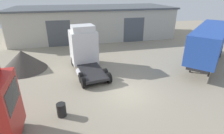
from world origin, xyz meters
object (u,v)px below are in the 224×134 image
container_trailer_green (209,41)px  gravel_pile (23,60)px  oil_drum (61,110)px  tractor_unit_white (84,49)px

container_trailer_green → gravel_pile: 18.92m
container_trailer_green → oil_drum: bearing=-22.8°
tractor_unit_white → container_trailer_green: 12.79m
tractor_unit_white → container_trailer_green: (12.60, -2.09, 0.53)m
gravel_pile → oil_drum: size_ratio=5.04×
tractor_unit_white → oil_drum: 7.83m
tractor_unit_white → container_trailer_green: bearing=-107.3°
container_trailer_green → oil_drum: size_ratio=10.69×
tractor_unit_white → oil_drum: size_ratio=7.23×
oil_drum → tractor_unit_white: bearing=73.6°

